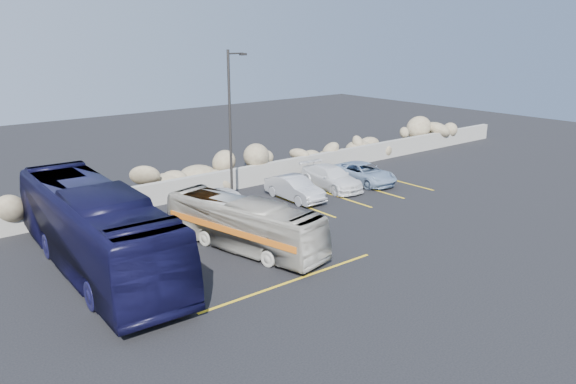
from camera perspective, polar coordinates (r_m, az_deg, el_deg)
ground at (r=21.41m, az=2.87°, el=-8.48°), size 90.00×90.00×0.00m
seawall at (r=30.65m, az=-12.19°, el=0.01°), size 60.00×0.40×1.20m
riprap_pile at (r=31.52m, az=-13.26°, el=1.71°), size 54.00×2.80×2.60m
parking_lines at (r=28.16m, az=2.40°, el=-2.33°), size 18.16×9.36×0.01m
lamppost at (r=28.96m, az=-5.82°, el=6.87°), size 1.14×0.18×8.00m
vintage_bus at (r=23.61m, az=-4.54°, el=-3.28°), size 3.44×8.01×2.17m
tour_coach at (r=22.52m, az=-18.96°, el=-3.54°), size 3.33×12.09×3.34m
car_a at (r=28.09m, az=-6.04°, el=-1.07°), size 1.71×3.90×1.30m
car_b at (r=30.48m, az=0.68°, el=0.38°), size 1.44×3.93×1.29m
car_c at (r=32.78m, az=4.42°, el=1.47°), size 2.25×4.64×1.30m
car_d at (r=34.16m, az=7.65°, el=1.91°), size 2.03×4.41×1.22m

